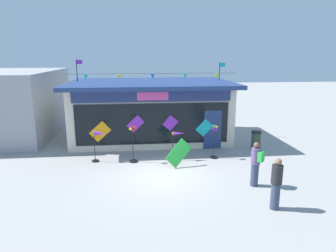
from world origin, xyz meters
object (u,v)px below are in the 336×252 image
Objects in this scene: wind_spinner_far_left at (99,139)px; person_mid_plaza at (276,184)px; kite_shop_building at (151,109)px; trash_bin at (256,140)px; wind_spinner_left at (133,143)px; wind_spinner_center_left at (176,144)px; display_kite_on_ground at (179,153)px; person_near_camera at (256,163)px; wind_spinner_center_right at (215,138)px.

wind_spinner_far_left is 7.81m from person_mid_plaza.
kite_shop_building reaches higher than trash_bin.
wind_spinner_left is 6.44m from trash_bin.
wind_spinner_center_left reaches higher than display_kite_on_ground.
trash_bin is (1.81, 4.36, -0.42)m from person_near_camera.
wind_spinner_center_left is (1.96, 0.10, -0.10)m from wind_spinner_left.
kite_shop_building is 7.69× the size of display_kite_on_ground.
wind_spinner_center_right is (2.76, -3.93, -0.71)m from kite_shop_building.
wind_spinner_far_left reaches higher than display_kite_on_ground.
person_near_camera is (2.52, -3.15, 0.11)m from wind_spinner_center_left.
wind_spinner_center_right is at bearing 25.97° from display_kite_on_ground.
kite_shop_building is 5.11× the size of wind_spinner_left.
display_kite_on_ground is at bearing -154.03° from wind_spinner_center_right.
display_kite_on_ground is at bearing -78.77° from kite_shop_building.
person_mid_plaza is 1.82× the size of trash_bin.
kite_shop_building is 6.63× the size of wind_spinner_center_left.
kite_shop_building is at bearing 152.74° from trash_bin.
person_mid_plaza is 6.36m from trash_bin.
display_kite_on_ground is at bearing -82.97° from person_near_camera.
person_near_camera is at bearing 51.00° from person_mid_plaza.
person_mid_plaza reaches higher than display_kite_on_ground.
person_near_camera is 1.71m from person_mid_plaza.
person_mid_plaza reaches higher than wind_spinner_center_left.
wind_spinner_center_right is 3.24m from person_near_camera.
wind_spinner_center_left is 4.04m from person_near_camera.
wind_spinner_center_right is 2.84m from trash_bin.
wind_spinner_center_left is at bearing -92.20° from person_near_camera.
wind_spinner_center_left is 1.45× the size of trash_bin.
wind_spinner_far_left is at bearing 178.43° from wind_spinner_center_right.
wind_spinner_center_left is at bearing -76.40° from kite_shop_building.
wind_spinner_far_left is 1.54× the size of trash_bin.
wind_spinner_far_left is 0.85× the size of person_near_camera.
trash_bin is at bearing 25.60° from wind_spinner_center_right.
person_near_camera reaches higher than display_kite_on_ground.
wind_spinner_left is at bearing -176.94° from wind_spinner_center_left.
person_near_camera is 1.45× the size of display_kite_on_ground.
display_kite_on_ground is (-4.33, -2.09, 0.15)m from trash_bin.
trash_bin is (7.82, 1.06, -0.58)m from wind_spinner_far_left.
person_mid_plaza reaches higher than wind_spinner_center_right.
wind_spinner_center_left is 0.81× the size of wind_spinner_center_right.
wind_spinner_left is at bearing -168.18° from trash_bin.
kite_shop_building reaches higher than display_kite_on_ground.
person_near_camera is at bearing -77.24° from wind_spinner_center_right.
wind_spinner_left is 1.04× the size of person_near_camera.
person_mid_plaza reaches higher than trash_bin.
trash_bin is 0.80× the size of display_kite_on_ground.
wind_spinner_center_right is at bearing -54.93° from kite_shop_building.
wind_spinner_left reaches higher than wind_spinner_center_right.
wind_spinner_left is (-1.01, -4.04, -0.80)m from kite_shop_building.
display_kite_on_ground is (0.95, -4.81, -1.07)m from kite_shop_building.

